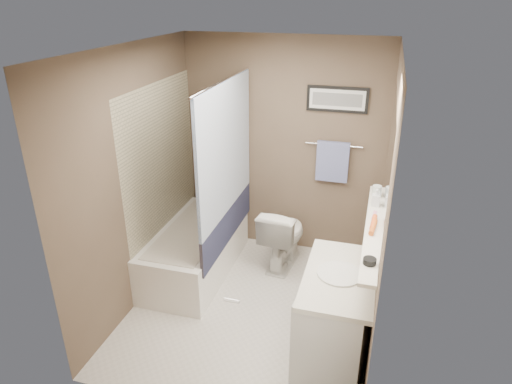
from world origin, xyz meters
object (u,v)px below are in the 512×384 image
(vanity, at_px, (338,321))
(soap_bottle, at_px, (376,197))
(candle_bowl_near, at_px, (370,261))
(hair_brush_front, at_px, (373,227))
(toilet, at_px, (283,236))
(hair_brush_back, at_px, (374,222))
(bathtub, at_px, (196,250))
(glass_jar, at_px, (377,191))

(vanity, bearing_deg, soap_bottle, 82.10)
(candle_bowl_near, relative_size, hair_brush_front, 0.41)
(toilet, relative_size, hair_brush_front, 3.22)
(toilet, height_order, candle_bowl_near, candle_bowl_near)
(hair_brush_back, bearing_deg, soap_bottle, 90.00)
(candle_bowl_near, bearing_deg, hair_brush_front, 90.00)
(bathtub, bearing_deg, glass_jar, -0.20)
(vanity, xyz_separation_m, glass_jar, (0.19, 0.90, 0.77))
(glass_jar, bearing_deg, vanity, -101.59)
(bathtub, bearing_deg, hair_brush_back, -17.44)
(candle_bowl_near, height_order, hair_brush_front, hair_brush_front)
(vanity, height_order, hair_brush_back, hair_brush_back)
(toilet, relative_size, soap_bottle, 4.75)
(candle_bowl_near, bearing_deg, soap_bottle, 90.00)
(toilet, xyz_separation_m, hair_brush_back, (0.92, -0.95, 0.78))
(candle_bowl_near, distance_m, soap_bottle, 0.94)
(soap_bottle, bearing_deg, hair_brush_front, -90.00)
(toilet, bearing_deg, soap_bottle, 153.70)
(hair_brush_back, bearing_deg, vanity, -118.04)
(bathtub, height_order, glass_jar, glass_jar)
(soap_bottle, bearing_deg, bathtub, 173.50)
(candle_bowl_near, bearing_deg, glass_jar, 90.00)
(candle_bowl_near, height_order, hair_brush_back, hair_brush_back)
(bathtub, height_order, vanity, vanity)
(hair_brush_back, bearing_deg, toilet, 133.98)
(toilet, distance_m, soap_bottle, 1.37)
(hair_brush_front, height_order, glass_jar, glass_jar)
(hair_brush_front, bearing_deg, toilet, 131.59)
(glass_jar, bearing_deg, hair_brush_front, -90.00)
(hair_brush_front, height_order, hair_brush_back, same)
(candle_bowl_near, xyz_separation_m, soap_bottle, (0.00, 0.94, 0.05))
(bathtub, distance_m, vanity, 1.85)
(toilet, xyz_separation_m, candle_bowl_near, (0.92, -1.53, 0.78))
(hair_brush_back, xyz_separation_m, glass_jar, (0.00, 0.56, 0.03))
(hair_brush_front, distance_m, glass_jar, 0.64)
(bathtub, distance_m, candle_bowl_near, 2.30)
(toilet, bearing_deg, bathtub, 30.32)
(hair_brush_front, bearing_deg, vanity, -124.99)
(candle_bowl_near, xyz_separation_m, glass_jar, (0.00, 1.13, 0.03))
(glass_jar, bearing_deg, soap_bottle, -90.00)
(toilet, xyz_separation_m, vanity, (0.73, -1.30, 0.05))
(hair_brush_back, distance_m, glass_jar, 0.56)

